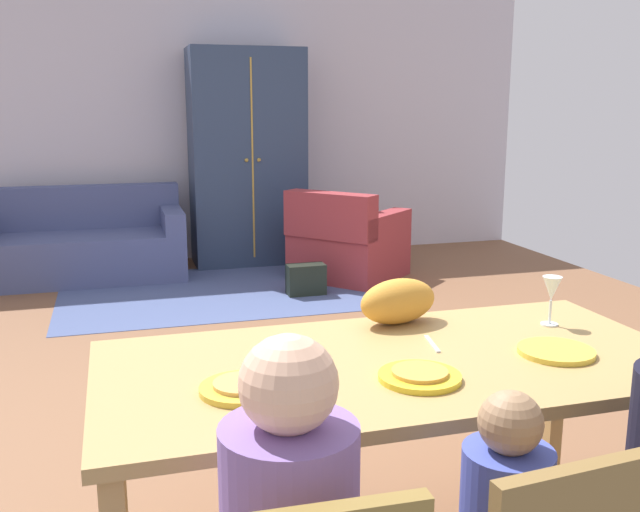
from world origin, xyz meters
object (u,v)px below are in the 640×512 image
object	(u,v)px
plate_near_man	(243,388)
cat	(397,301)
dining_table	(396,379)
couch	(77,246)
plate_near_woman	(556,351)
wine_glass	(552,291)
armoire	(247,158)
armchair	(346,244)
handbag	(306,280)
plate_near_child	(420,377)

from	to	relation	value
plate_near_man	cat	bearing A→B (deg)	35.56
dining_table	couch	world-z (taller)	couch
plate_near_woman	wine_glass	xyz separation A→B (m)	(0.16, 0.28, 0.12)
dining_table	plate_near_woman	size ratio (longest dim) A/B	7.64
wine_glass	cat	xyz separation A→B (m)	(-0.54, 0.18, -0.05)
plate_near_man	armoire	xyz separation A→B (m)	(0.96, 5.07, 0.28)
wine_glass	cat	distance (m)	0.57
plate_near_woman	wine_glass	world-z (taller)	wine_glass
plate_near_man	couch	xyz separation A→B (m)	(-0.67, 4.83, -0.47)
couch	armchair	distance (m)	2.46
wine_glass	couch	size ratio (longest dim) A/B	0.10
plate_near_man	dining_table	bearing A→B (deg)	12.86
dining_table	handbag	world-z (taller)	dining_table
dining_table	plate_near_woman	world-z (taller)	plate_near_woman
cat	armchair	bearing A→B (deg)	61.08
dining_table	plate_near_man	distance (m)	0.54
plate_near_child	armoire	xyz separation A→B (m)	(0.44, 5.13, 0.28)
plate_near_child	handbag	bearing A→B (deg)	80.03
armoire	handbag	size ratio (longest dim) A/B	6.56
plate_near_child	plate_near_woman	distance (m)	0.53
plate_near_child	armoire	bearing A→B (deg)	85.14
handbag	plate_near_woman	bearing A→B (deg)	-92.05
plate_near_man	handbag	bearing A→B (deg)	72.17
cat	armoire	xyz separation A→B (m)	(0.29, 4.59, 0.20)
plate_near_child	armchair	bearing A→B (deg)	74.49
cat	handbag	world-z (taller)	cat
plate_near_man	armchair	distance (m)	4.49
armoire	cat	bearing A→B (deg)	-93.57
plate_near_child	armchair	world-z (taller)	armchair
dining_table	plate_near_man	size ratio (longest dim) A/B	7.64
dining_table	wine_glass	world-z (taller)	wine_glass
handbag	plate_near_man	bearing A→B (deg)	-107.83
cat	armoire	size ratio (longest dim) A/B	0.15
cat	plate_near_man	bearing A→B (deg)	-157.83
plate_near_child	couch	distance (m)	5.06
armchair	handbag	world-z (taller)	armchair
plate_near_woman	couch	distance (m)	5.13
plate_near_child	wine_glass	size ratio (longest dim) A/B	1.34
cat	couch	size ratio (longest dim) A/B	0.17
dining_table	plate_near_woman	distance (m)	0.54
plate_near_child	couch	world-z (taller)	couch
handbag	wine_glass	bearing A→B (deg)	-89.47
plate_near_woman	couch	xyz separation A→B (m)	(-1.72, 4.81, -0.47)
plate_near_woman	couch	world-z (taller)	couch
plate_near_man	cat	xyz separation A→B (m)	(0.68, 0.48, 0.08)
handbag	cat	bearing A→B (deg)	-99.01
plate_near_woman	handbag	size ratio (longest dim) A/B	0.78
plate_near_man	couch	size ratio (longest dim) A/B	0.13
plate_near_child	armoire	distance (m)	5.16
cat	handbag	size ratio (longest dim) A/B	1.00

